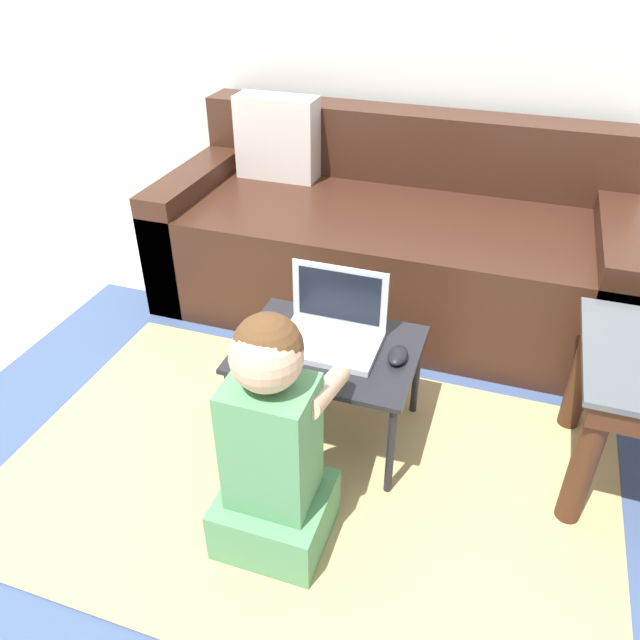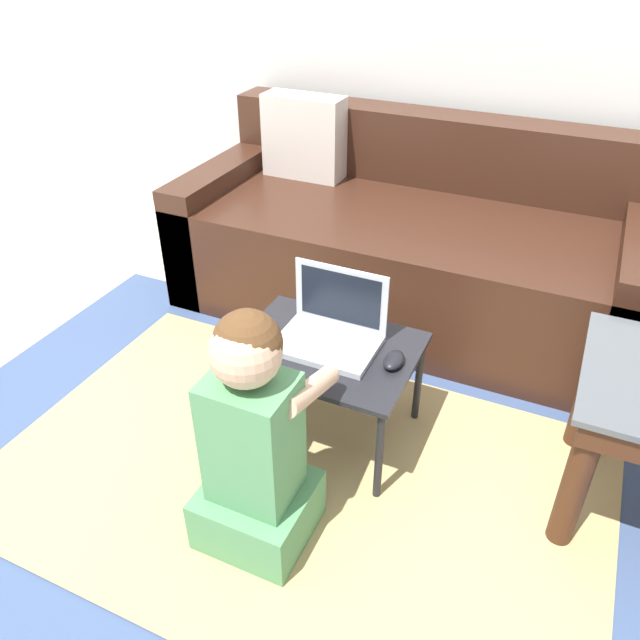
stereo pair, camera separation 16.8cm
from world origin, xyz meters
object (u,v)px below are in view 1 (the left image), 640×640
at_px(laptop_desk, 328,357).
at_px(person_seated, 273,447).
at_px(laptop, 331,332).
at_px(computer_mouse, 398,355).
at_px(couch, 389,241).

xyz_separation_m(laptop_desk, person_seated, (-0.01, -0.44, 0.02)).
height_order(laptop, computer_mouse, laptop).
bearing_deg(laptop, laptop_desk, -90.92).
distance_m(couch, person_seated, 1.36).
bearing_deg(computer_mouse, person_seated, -116.59).
height_order(laptop_desk, laptop, laptop).
distance_m(laptop_desk, computer_mouse, 0.22).
bearing_deg(laptop_desk, laptop, 89.08).
distance_m(couch, laptop_desk, 0.92).
relative_size(laptop_desk, person_seated, 0.76).
relative_size(couch, laptop, 6.15).
xyz_separation_m(laptop, computer_mouse, (0.22, -0.02, -0.02)).
height_order(laptop_desk, person_seated, person_seated).
bearing_deg(person_seated, laptop, 89.31).
relative_size(couch, person_seated, 2.58).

